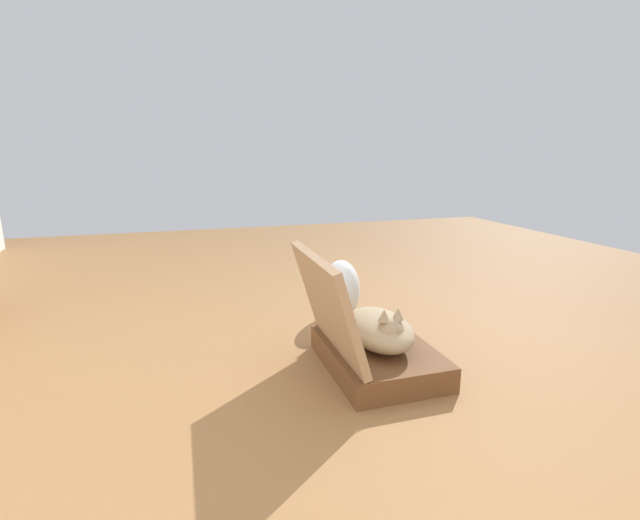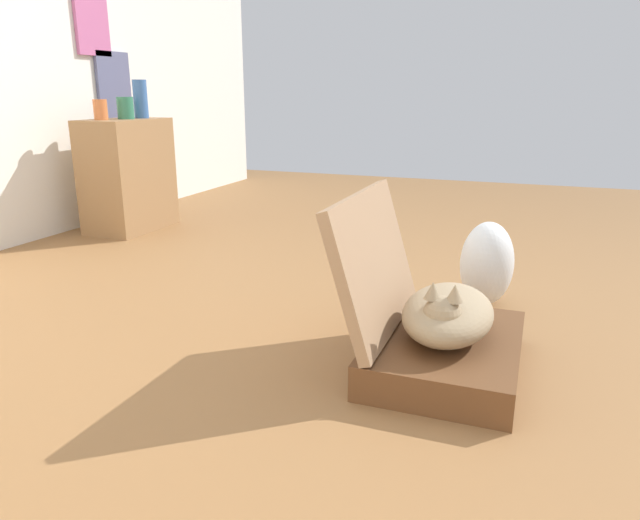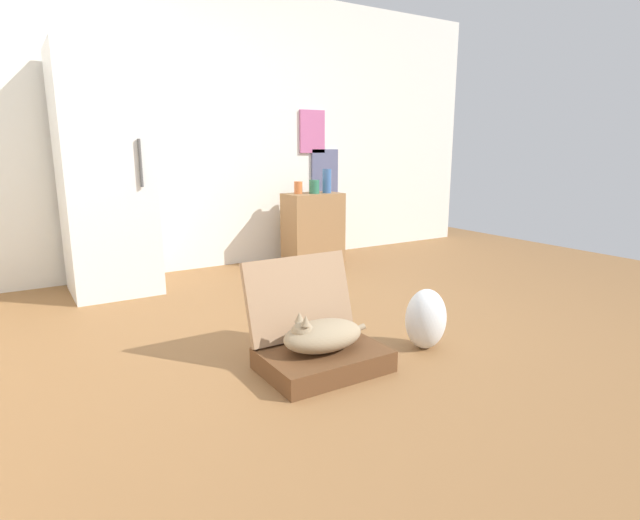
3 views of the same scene
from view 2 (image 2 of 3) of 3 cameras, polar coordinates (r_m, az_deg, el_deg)
The scene contains 9 objects.
ground_plane at distance 2.35m, azimuth 4.34°, elevation -5.43°, with size 7.68×7.68×0.00m, color olive.
suitcase_base at distance 1.94m, azimuth 12.17°, elevation -8.84°, with size 0.63×0.45×0.11m, color brown.
suitcase_lid at distance 1.89m, azimuth 5.34°, elevation -0.18°, with size 0.63×0.45×0.04m, color #9B7756.
cat at distance 1.88m, azimuth 12.36°, elevation -5.13°, with size 0.52×0.28×0.22m.
plastic_bag_white at distance 2.51m, azimuth 16.02°, elevation -0.33°, with size 0.25×0.22×0.35m, color silver.
side_table at distance 3.94m, azimuth -18.27°, elevation 7.88°, with size 0.56×0.34×0.70m, color olive.
vase_tall at distance 3.83m, azimuth -20.69°, elevation 13.61°, with size 0.08×0.08×0.12m, color #CC6B38.
vase_short at distance 3.99m, azimuth -17.17°, elevation 14.82°, with size 0.09×0.09×0.24m, color #38609E.
vase_round at distance 3.89m, azimuth -18.52°, elevation 13.93°, with size 0.10×0.10×0.13m, color #2D7051.
Camera 2 is at (-2.10, -0.60, 0.87)m, focal length 32.69 mm.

